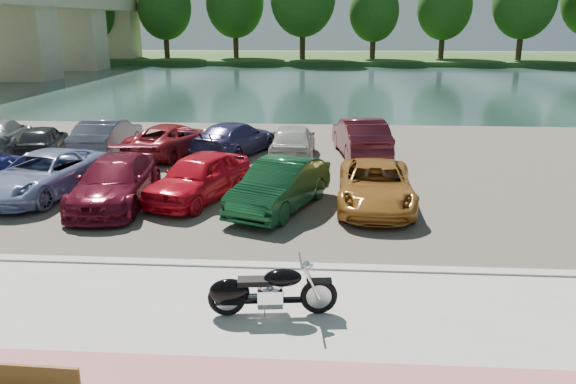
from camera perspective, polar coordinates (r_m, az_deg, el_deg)
name	(u,v)px	position (r m, az deg, el deg)	size (l,w,h in m)	color
ground	(315,318)	(10.47, 2.78, -12.68)	(200.00, 200.00, 0.00)	#595447
promenade	(314,346)	(9.59, 2.66, -15.37)	(60.00, 6.00, 0.10)	#A5A29B
kerb	(317,269)	(12.22, 2.98, -7.77)	(60.00, 0.30, 0.14)	#A5A29B
parking_lot	(321,167)	(20.76, 3.41, 2.51)	(60.00, 18.00, 0.04)	#48433A
river	(325,84)	(49.38, 3.76, 10.85)	(120.00, 40.00, 0.00)	#1A302D
far_bank	(326,58)	(81.25, 3.87, 13.42)	(120.00, 24.00, 0.60)	#22491A
bridge	(9,18)	(57.48, -26.47, 15.56)	(7.00, 56.00, 8.55)	tan
far_trees	(362,3)	(75.05, 7.48, 18.53)	(70.25, 10.68, 12.52)	#372414
motorcycle	(261,291)	(10.17, -2.80, -10.03)	(2.33, 0.75, 1.05)	black
car_2	(44,174)	(18.73, -23.55, 1.67)	(2.19, 4.75, 1.32)	#7F8CB9
car_3	(116,182)	(17.05, -17.12, 1.01)	(1.90, 4.68, 1.36)	maroon
car_4	(199,177)	(16.94, -9.05, 1.54)	(1.66, 4.13, 1.41)	red
car_5	(280,186)	(15.85, -0.83, 0.66)	(1.47, 4.23, 1.39)	#103E1F
car_6	(375,185)	(16.28, 8.88, 0.67)	(2.10, 4.55, 1.27)	#AB6D27
car_7	(0,134)	(26.26, -27.25, 5.23)	(1.85, 4.54, 1.32)	gray
car_8	(43,140)	(24.43, -23.67, 4.85)	(1.47, 3.65, 1.25)	black
car_9	(108,136)	(23.77, -17.86, 5.41)	(1.53, 4.40, 1.45)	slate
car_10	(173,139)	(23.05, -11.60, 5.29)	(2.08, 4.52, 1.26)	maroon
car_11	(235,139)	(22.58, -5.45, 5.42)	(1.86, 4.58, 1.33)	navy
car_12	(293,141)	(21.79, 0.49, 5.20)	(1.68, 4.17, 1.42)	beige
car_13	(361,137)	(22.51, 7.38, 5.58)	(1.61, 4.63, 1.52)	#4E141E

